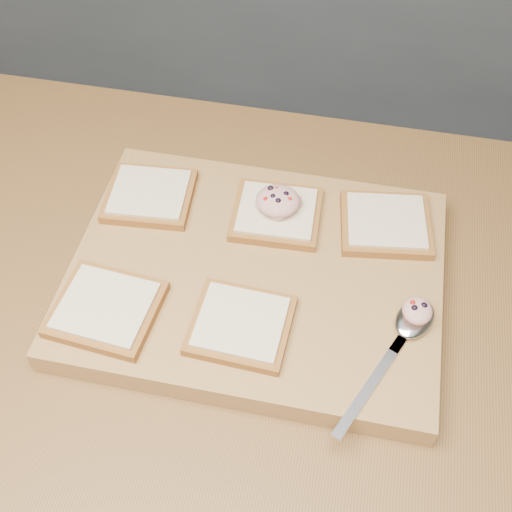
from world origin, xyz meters
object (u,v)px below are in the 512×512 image
(cutting_board, at_px, (256,276))
(bread_far_center, at_px, (276,214))
(tuna_salad_dollop, at_px, (278,201))
(spoon, at_px, (408,328))

(cutting_board, relative_size, bread_far_center, 3.89)
(bread_far_center, height_order, tuna_salad_dollop, tuna_salad_dollop)
(spoon, bearing_deg, cutting_board, 164.20)
(tuna_salad_dollop, bearing_deg, cutting_board, -96.56)
(cutting_board, distance_m, bread_far_center, 0.09)
(cutting_board, xyz_separation_m, tuna_salad_dollop, (0.01, 0.09, 0.05))
(bread_far_center, bearing_deg, cutting_board, -96.40)
(cutting_board, xyz_separation_m, bread_far_center, (0.01, 0.09, 0.03))
(tuna_salad_dollop, bearing_deg, bread_far_center, -100.92)
(bread_far_center, relative_size, spoon, 0.59)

